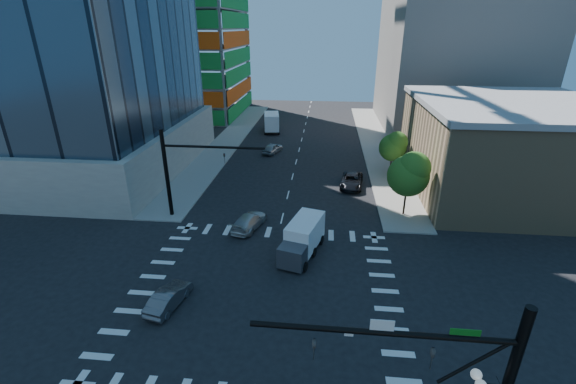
# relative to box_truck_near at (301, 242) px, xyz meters

# --- Properties ---
(ground) EXTENTS (160.00, 160.00, 0.00)m
(ground) POSITION_rel_box_truck_near_xyz_m (-2.42, -5.29, -1.31)
(ground) COLOR black
(ground) RESTS_ON ground
(road_markings) EXTENTS (20.00, 20.00, 0.01)m
(road_markings) POSITION_rel_box_truck_near_xyz_m (-2.42, -5.29, -1.30)
(road_markings) COLOR silver
(road_markings) RESTS_ON ground
(sidewalk_ne) EXTENTS (5.00, 60.00, 0.15)m
(sidewalk_ne) POSITION_rel_box_truck_near_xyz_m (10.08, 34.71, -1.23)
(sidewalk_ne) COLOR gray
(sidewalk_ne) RESTS_ON ground
(sidewalk_nw) EXTENTS (5.00, 60.00, 0.15)m
(sidewalk_nw) POSITION_rel_box_truck_near_xyz_m (-14.92, 34.71, -1.23)
(sidewalk_nw) COLOR gray
(sidewalk_nw) RESTS_ON ground
(commercial_building) EXTENTS (20.50, 22.50, 10.60)m
(commercial_building) POSITION_rel_box_truck_near_xyz_m (22.58, 16.71, 4.01)
(commercial_building) COLOR #977C57
(commercial_building) RESTS_ON ground
(bg_building_ne) EXTENTS (24.00, 30.00, 28.00)m
(bg_building_ne) POSITION_rel_box_truck_near_xyz_m (24.58, 49.71, 12.69)
(bg_building_ne) COLOR slate
(bg_building_ne) RESTS_ON ground
(signal_mast_nw) EXTENTS (10.20, 0.40, 9.00)m
(signal_mast_nw) POSITION_rel_box_truck_near_xyz_m (-12.42, 6.21, 4.19)
(signal_mast_nw) COLOR black
(signal_mast_nw) RESTS_ON sidewalk_nw
(tree_south) EXTENTS (4.16, 4.16, 6.82)m
(tree_south) POSITION_rel_box_truck_near_xyz_m (10.21, 8.61, 3.38)
(tree_south) COLOR #382316
(tree_south) RESTS_ON sidewalk_ne
(tree_north) EXTENTS (3.54, 3.52, 5.78)m
(tree_north) POSITION_rel_box_truck_near_xyz_m (10.51, 20.61, 2.68)
(tree_north) COLOR #382316
(tree_north) RESTS_ON sidewalk_ne
(car_nb_far) EXTENTS (3.21, 5.78, 1.53)m
(car_nb_far) POSITION_rel_box_truck_near_xyz_m (5.09, 16.00, -0.54)
(car_nb_far) COLOR black
(car_nb_far) RESTS_ON ground
(car_sb_near) EXTENTS (3.31, 5.40, 1.46)m
(car_sb_near) POSITION_rel_box_truck_near_xyz_m (-5.39, 4.40, -0.58)
(car_sb_near) COLOR #B3B3B3
(car_sb_near) RESTS_ON ground
(car_sb_mid) EXTENTS (3.09, 4.84, 1.53)m
(car_sb_mid) POSITION_rel_box_truck_near_xyz_m (-6.42, 28.63, -0.54)
(car_sb_mid) COLOR #96999D
(car_sb_mid) RESTS_ON ground
(car_sb_cross) EXTENTS (2.26, 4.38, 1.38)m
(car_sb_cross) POSITION_rel_box_truck_near_xyz_m (-8.79, -7.45, -0.62)
(car_sb_cross) COLOR #4F5055
(car_sb_cross) RESTS_ON ground
(box_truck_near) EXTENTS (3.84, 6.07, 2.95)m
(box_truck_near) POSITION_rel_box_truck_near_xyz_m (0.00, 0.00, 0.00)
(box_truck_near) COLOR black
(box_truck_near) RESTS_ON ground
(box_truck_far) EXTENTS (3.78, 6.95, 3.46)m
(box_truck_far) POSITION_rel_box_truck_near_xyz_m (-8.47, 42.27, 0.23)
(box_truck_far) COLOR black
(box_truck_far) RESTS_ON ground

